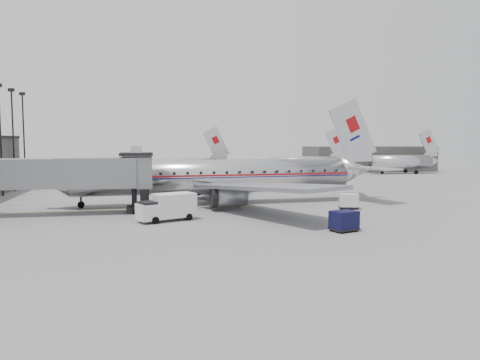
# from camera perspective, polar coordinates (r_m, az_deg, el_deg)

# --- Properties ---
(ground) EXTENTS (160.00, 160.00, 0.00)m
(ground) POSITION_cam_1_polar(r_m,az_deg,el_deg) (47.88, -1.64, -4.34)
(ground) COLOR slate
(ground) RESTS_ON ground
(hangar) EXTENTS (30.00, 12.00, 6.00)m
(hangar) POSITION_cam_1_polar(r_m,az_deg,el_deg) (118.98, 15.37, 2.52)
(hangar) COLOR #3A3734
(hangar) RESTS_ON ground
(apron_line) EXTENTS (60.00, 0.15, 0.01)m
(apron_line) POSITION_cam_1_polar(r_m,az_deg,el_deg) (54.24, 0.47, -3.23)
(apron_line) COLOR gold
(apron_line) RESTS_ON ground
(jet_bridge) EXTENTS (21.00, 6.20, 7.10)m
(jet_bridge) POSITION_cam_1_polar(r_m,az_deg,el_deg) (51.24, -21.07, 0.64)
(jet_bridge) COLOR slate
(jet_bridge) RESTS_ON ground
(distant_aircraft_near) EXTENTS (16.39, 3.20, 10.26)m
(distant_aircraft_near) POSITION_cam_1_polar(r_m,az_deg,el_deg) (88.97, -7.14, 1.71)
(distant_aircraft_near) COLOR silver
(distant_aircraft_near) RESTS_ON ground
(distant_aircraft_mid) EXTENTS (16.39, 3.20, 10.26)m
(distant_aircraft_mid) POSITION_cam_1_polar(r_m,az_deg,el_deg) (98.06, 8.05, 2.01)
(distant_aircraft_mid) COLOR silver
(distant_aircraft_mid) RESTS_ON ground
(distant_aircraft_far) EXTENTS (16.39, 3.20, 10.26)m
(distant_aircraft_far) POSITION_cam_1_polar(r_m,az_deg,el_deg) (111.69, 19.11, 2.14)
(distant_aircraft_far) COLOR silver
(distant_aircraft_far) RESTS_ON ground
(airliner) EXTENTS (41.33, 38.23, 13.06)m
(airliner) POSITION_cam_1_polar(r_m,az_deg,el_deg) (56.48, -2.30, 0.44)
(airliner) COLOR silver
(airliner) RESTS_ON ground
(service_van) EXTENTS (5.88, 4.06, 2.59)m
(service_van) POSITION_cam_1_polar(r_m,az_deg,el_deg) (45.09, -8.87, -3.24)
(service_van) COLOR silver
(service_van) RESTS_ON ground
(baggage_cart_navy) EXTENTS (2.65, 2.33, 1.74)m
(baggage_cart_navy) POSITION_cam_1_polar(r_m,az_deg,el_deg) (40.55, 12.57, -4.84)
(baggage_cart_navy) COLOR black
(baggage_cart_navy) RESTS_ON ground
(baggage_cart_white) EXTENTS (2.54, 2.21, 1.68)m
(baggage_cart_white) POSITION_cam_1_polar(r_m,az_deg,el_deg) (53.72, 13.12, -2.49)
(baggage_cart_white) COLOR silver
(baggage_cart_white) RESTS_ON ground
(ramp_worker) EXTENTS (0.78, 0.61, 1.87)m
(ramp_worker) POSITION_cam_1_polar(r_m,az_deg,el_deg) (50.28, -5.96, -2.84)
(ramp_worker) COLOR #8ABE16
(ramp_worker) RESTS_ON ground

